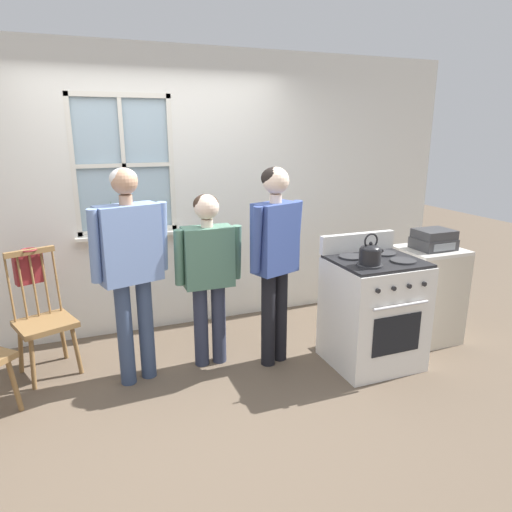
% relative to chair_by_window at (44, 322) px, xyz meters
% --- Properties ---
extents(ground_plane, '(16.00, 16.00, 0.00)m').
position_rel_chair_by_window_xyz_m(ground_plane, '(1.06, -0.79, -0.45)').
color(ground_plane, brown).
extents(wall_back, '(6.40, 0.16, 2.70)m').
position_rel_chair_by_window_xyz_m(wall_back, '(1.07, 0.61, 0.88)').
color(wall_back, silver).
rests_on(wall_back, ground_plane).
extents(chair_by_window, '(0.53, 0.52, 1.03)m').
position_rel_chair_by_window_xyz_m(chair_by_window, '(0.00, 0.00, 0.00)').
color(chair_by_window, olive).
rests_on(chair_by_window, ground_plane).
extents(person_elderly_left, '(0.61, 0.33, 1.69)m').
position_rel_chair_by_window_xyz_m(person_elderly_left, '(0.68, -0.39, 0.57)').
color(person_elderly_left, '#384766').
rests_on(person_elderly_left, ground_plane).
extents(person_teen_center, '(0.56, 0.22, 1.46)m').
position_rel_chair_by_window_xyz_m(person_teen_center, '(1.29, -0.33, 0.43)').
color(person_teen_center, '#2D3347').
rests_on(person_teen_center, ground_plane).
extents(person_adult_right, '(0.52, 0.32, 1.67)m').
position_rel_chair_by_window_xyz_m(person_adult_right, '(1.81, -0.51, 0.57)').
color(person_adult_right, black).
rests_on(person_adult_right, ground_plane).
extents(stove, '(0.72, 0.68, 1.08)m').
position_rel_chair_by_window_xyz_m(stove, '(2.59, -0.81, 0.02)').
color(stove, white).
rests_on(stove, ground_plane).
extents(kettle, '(0.21, 0.17, 0.25)m').
position_rel_chair_by_window_xyz_m(kettle, '(2.43, -0.94, 0.57)').
color(kettle, black).
rests_on(kettle, stove).
extents(potted_plant, '(0.15, 0.14, 0.33)m').
position_rel_chair_by_window_xyz_m(potted_plant, '(0.62, 0.52, 0.65)').
color(potted_plant, '#42474C').
rests_on(potted_plant, wall_back).
extents(handbag, '(0.24, 0.24, 0.31)m').
position_rel_chair_by_window_xyz_m(handbag, '(-0.08, 0.22, 0.41)').
color(handbag, maroon).
rests_on(handbag, chair_by_window).
extents(side_counter, '(0.55, 0.50, 0.90)m').
position_rel_chair_by_window_xyz_m(side_counter, '(3.33, -0.61, -0.00)').
color(side_counter, beige).
rests_on(side_counter, ground_plane).
extents(stereo, '(0.34, 0.29, 0.18)m').
position_rel_chair_by_window_xyz_m(stereo, '(3.33, -0.63, 0.54)').
color(stereo, '#38383A').
rests_on(stereo, side_counter).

